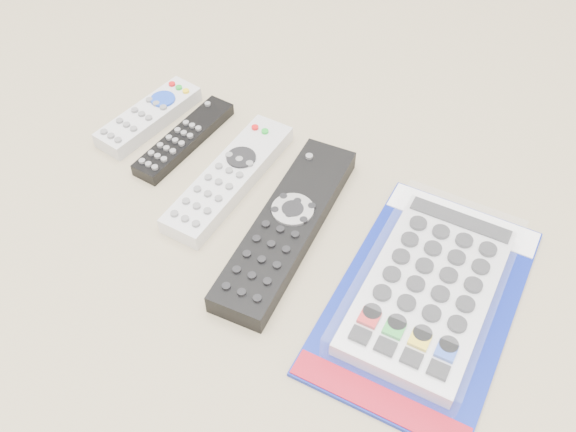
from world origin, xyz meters
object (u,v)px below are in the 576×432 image
Objects in this scene: remote_small_grey at (149,116)px; jumbo_remote_packaged at (429,288)px; remote_silver_dvd at (229,177)px; remote_large_black at (287,226)px; remote_slim_black at (184,139)px.

remote_small_grey is 0.51× the size of jumbo_remote_packaged.
jumbo_remote_packaged is at bearing -7.34° from remote_silver_dvd.
remote_small_grey is 0.72× the size of remote_silver_dvd.
jumbo_remote_packaged reaches higher than remote_small_grey.
remote_silver_dvd is 0.10m from remote_large_black.
jumbo_remote_packaged is (0.42, -0.04, 0.01)m from remote_small_grey.
remote_large_black is 0.17m from jumbo_remote_packaged.
remote_slim_black is 0.36m from jumbo_remote_packaged.
remote_slim_black is at bearing 167.32° from jumbo_remote_packaged.
remote_small_grey is at bearing 167.50° from jumbo_remote_packaged.
remote_slim_black is 0.20m from remote_large_black.
remote_slim_black is 0.54× the size of jumbo_remote_packaged.
remote_silver_dvd is at bearing -8.10° from remote_small_grey.
remote_small_grey is at bearing 165.05° from remote_silver_dvd.
remote_large_black reaches higher than remote_silver_dvd.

